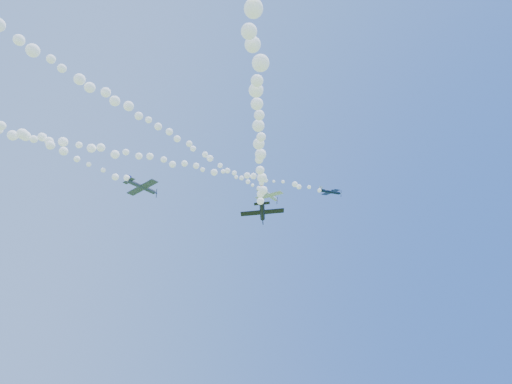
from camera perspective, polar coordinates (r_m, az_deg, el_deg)
plane_white at (r=107.39m, az=1.75°, el=-0.39°), size 7.48×7.94×2.67m
smoke_trail_white at (r=81.10m, az=-17.49°, el=11.14°), size 81.58×25.78×3.14m
plane_navy at (r=102.04m, az=9.89°, el=0.02°), size 6.13×6.32×1.95m
smoke_trail_navy at (r=90.43m, az=-11.07°, el=3.91°), size 68.68×20.20×2.47m
plane_grey at (r=93.91m, az=-14.94°, el=0.66°), size 8.16×8.64×2.38m
plane_black at (r=77.55m, az=0.84°, el=-2.62°), size 7.17×6.78×2.39m
smoke_trail_black at (r=45.94m, az=-0.17°, el=17.87°), size 45.32×56.96×3.05m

